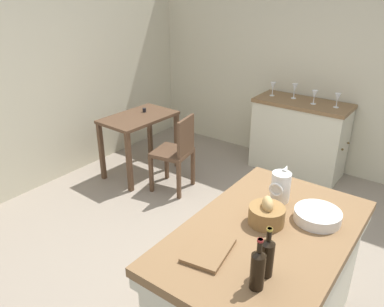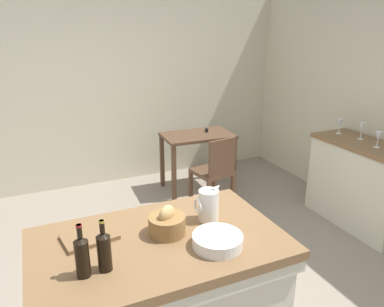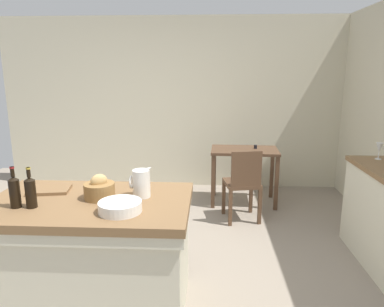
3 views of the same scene
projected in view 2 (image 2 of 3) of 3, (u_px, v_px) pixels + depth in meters
name	position (u px, v px, depth m)	size (l,w,h in m)	color
ground_plane	(176.00, 291.00, 3.04)	(6.76, 6.76, 0.00)	gray
wall_back	(102.00, 89.00, 4.87)	(5.32, 0.12, 2.60)	beige
island_table	(161.00, 297.00, 2.28)	(1.47, 0.91, 0.89)	brown
side_cabinet	(361.00, 184.00, 3.96)	(0.52, 1.15, 0.93)	brown
writing_desk	(198.00, 143.00, 4.79)	(0.92, 0.60, 0.81)	#513826
wooden_chair	(215.00, 171.00, 4.26)	(0.47, 0.47, 0.90)	#513826
pitcher	(208.00, 205.00, 2.34)	(0.17, 0.13, 0.25)	silver
wash_bowl	(217.00, 241.00, 2.07)	(0.29, 0.29, 0.07)	silver
bread_basket	(167.00, 224.00, 2.19)	(0.22, 0.22, 0.18)	olive
cutting_board	(90.00, 237.00, 2.16)	(0.30, 0.21, 0.02)	brown
wine_bottle_dark	(104.00, 250.00, 1.85)	(0.07, 0.07, 0.28)	black
wine_bottle_amber	(82.00, 256.00, 1.80)	(0.07, 0.07, 0.29)	black
wine_glass_left	(378.00, 137.00, 3.65)	(0.07, 0.07, 0.16)	white
wine_glass_middle	(362.00, 128.00, 3.92)	(0.07, 0.07, 0.18)	white
wine_glass_right	(340.00, 124.00, 4.14)	(0.07, 0.07, 0.17)	white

